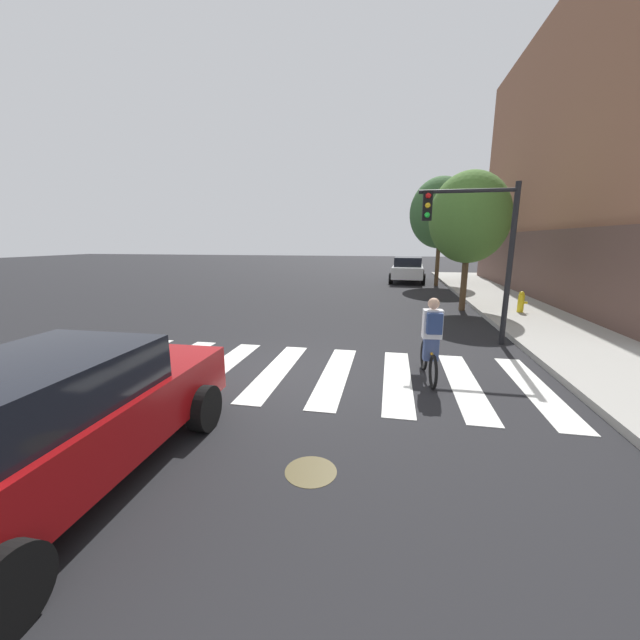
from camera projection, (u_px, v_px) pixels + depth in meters
name	position (u px, v px, depth m)	size (l,w,h in m)	color
ground_plane	(287.00, 371.00, 7.88)	(120.00, 120.00, 0.00)	black
crosswalk_stripes	(305.00, 372.00, 7.80)	(9.53, 3.52, 0.01)	silver
manhole_cover	(311.00, 471.00, 4.46)	(0.64, 0.64, 0.01)	#473D1E
sedan_near	(54.00, 421.00, 4.01)	(2.20, 4.62, 1.59)	maroon
sedan_mid	(408.00, 269.00, 24.69)	(2.47, 4.91, 1.66)	silver
cyclist	(431.00, 340.00, 7.18)	(0.38, 1.71, 1.69)	black
traffic_light_near	(478.00, 237.00, 9.48)	(2.47, 0.28, 4.20)	black
fire_hydrant	(521.00, 302.00, 13.52)	(0.33, 0.22, 0.78)	gold
street_tree_near	(469.00, 218.00, 14.01)	(3.01, 3.01, 5.35)	#4C3823
street_tree_mid	(441.00, 213.00, 21.85)	(3.63, 3.63, 6.46)	#4C3823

